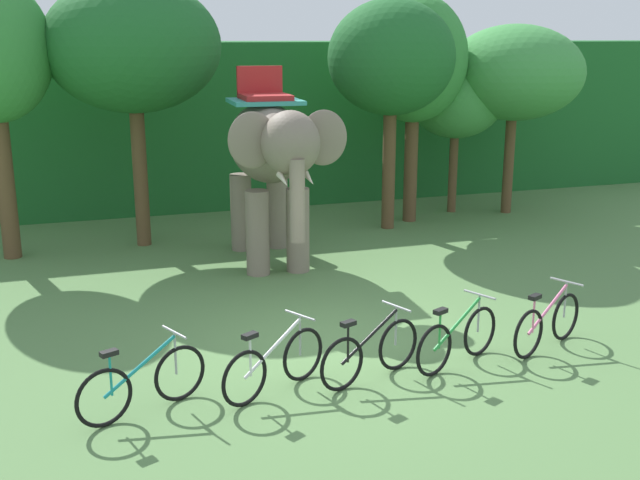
{
  "coord_description": "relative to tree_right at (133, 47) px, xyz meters",
  "views": [
    {
      "loc": [
        -3.39,
        -9.9,
        4.33
      ],
      "look_at": [
        0.18,
        1.0,
        1.3
      ],
      "focal_mm": 43.27,
      "sensor_mm": 36.0,
      "label": 1
    }
  ],
  "objects": [
    {
      "name": "bike_black",
      "position": [
        2.12,
        -7.81,
        -3.75
      ],
      "size": [
        1.61,
        0.75,
        0.92
      ],
      "color": "black",
      "rests_on": "ground"
    },
    {
      "name": "tree_far_left",
      "position": [
        9.08,
        0.35,
        -0.66
      ],
      "size": [
        3.36,
        3.36,
        4.64
      ],
      "color": "brown",
      "rests_on": "ground"
    },
    {
      "name": "foliage_hedge",
      "position": [
        2.01,
        5.69,
        -2.03
      ],
      "size": [
        36.0,
        6.0,
        4.2
      ],
      "primitive_type": "cube",
      "color": "#1E6028",
      "rests_on": "ground"
    },
    {
      "name": "bike_teal",
      "position": [
        -0.77,
        -7.83,
        -3.75
      ],
      "size": [
        1.59,
        0.79,
        0.92
      ],
      "color": "black",
      "rests_on": "ground"
    },
    {
      "name": "tree_right",
      "position": [
        0.0,
        0.0,
        0.0
      ],
      "size": [
        3.57,
        3.57,
        5.5
      ],
      "color": "brown",
      "rests_on": "ground"
    },
    {
      "name": "elephant",
      "position": [
        2.24,
        -2.29,
        -1.93
      ],
      "size": [
        2.09,
        4.17,
        3.78
      ],
      "color": "gray",
      "rests_on": "ground"
    },
    {
      "name": "tree_far_right",
      "position": [
        6.35,
        0.27,
        -0.33
      ],
      "size": [
        2.48,
        2.48,
        5.31
      ],
      "color": "brown",
      "rests_on": "ground"
    },
    {
      "name": "bike_white",
      "position": [
        0.84,
        -7.78,
        -3.75
      ],
      "size": [
        1.53,
        0.88,
        0.92
      ],
      "color": "black",
      "rests_on": "ground"
    },
    {
      "name": "bike_green",
      "position": [
        3.41,
        -7.74,
        -3.75
      ],
      "size": [
        1.57,
        0.81,
        0.92
      ],
      "color": "black",
      "rests_on": "ground"
    },
    {
      "name": "ground_plane",
      "position": [
        2.01,
        -6.5,
        -4.14
      ],
      "size": [
        80.0,
        80.0,
        0.0
      ],
      "primitive_type": "plane",
      "color": "#567F47"
    },
    {
      "name": "tree_center_left",
      "position": [
        5.57,
        -0.24,
        -0.27
      ],
      "size": [
        2.84,
        2.84,
        5.17
      ],
      "color": "brown",
      "rests_on": "ground"
    },
    {
      "name": "bike_pink",
      "position": [
        4.9,
        -7.63,
        -3.75
      ],
      "size": [
        1.57,
        0.83,
        0.92
      ],
      "color": "black",
      "rests_on": "ground"
    },
    {
      "name": "tree_left",
      "position": [
        7.8,
        0.86,
        -1.22
      ],
      "size": [
        2.4,
        2.4,
        3.98
      ],
      "color": "brown",
      "rests_on": "ground"
    }
  ]
}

